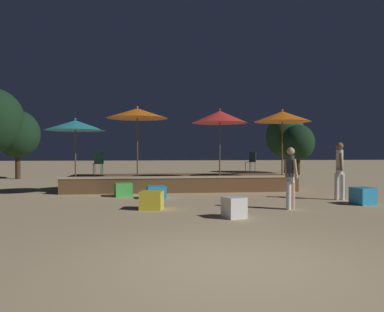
{
  "coord_description": "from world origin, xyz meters",
  "views": [
    {
      "loc": [
        -1.15,
        -5.01,
        1.55
      ],
      "look_at": [
        0.0,
        4.98,
        1.43
      ],
      "focal_mm": 35.0,
      "sensor_mm": 36.0,
      "label": 1
    }
  ],
  "objects_px": {
    "patio_umbrella_3": "(75,125)",
    "patio_umbrella_0": "(220,117)",
    "background_tree_1": "(18,134)",
    "background_tree_2": "(286,137)",
    "patio_umbrella_2": "(137,113)",
    "person_1": "(340,168)",
    "background_tree_0": "(298,143)",
    "cube_seat_2": "(363,196)",
    "bistro_chair_0": "(252,160)",
    "cube_seat_3": "(152,200)",
    "cube_seat_4": "(123,190)",
    "cube_seat_0": "(156,192)",
    "cube_seat_1": "(234,207)",
    "patio_umbrella_1": "(282,117)",
    "person_0": "(291,176)",
    "bistro_chair_1": "(98,161)",
    "frisbee_disc": "(152,209)"
  },
  "relations": [
    {
      "from": "patio_umbrella_3",
      "to": "patio_umbrella_0",
      "type": "bearing_deg",
      "value": -1.29
    },
    {
      "from": "background_tree_1",
      "to": "background_tree_2",
      "type": "height_order",
      "value": "background_tree_2"
    },
    {
      "from": "patio_umbrella_2",
      "to": "person_1",
      "type": "distance_m",
      "value": 7.36
    },
    {
      "from": "patio_umbrella_2",
      "to": "patio_umbrella_3",
      "type": "bearing_deg",
      "value": -176.41
    },
    {
      "from": "person_1",
      "to": "patio_umbrella_3",
      "type": "bearing_deg",
      "value": -4.35
    },
    {
      "from": "patio_umbrella_2",
      "to": "background_tree_2",
      "type": "distance_m",
      "value": 15.88
    },
    {
      "from": "patio_umbrella_3",
      "to": "background_tree_0",
      "type": "xyz_separation_m",
      "value": [
        12.4,
        9.54,
        -0.36
      ]
    },
    {
      "from": "cube_seat_2",
      "to": "bistro_chair_0",
      "type": "xyz_separation_m",
      "value": [
        -1.7,
        5.91,
        0.93
      ]
    },
    {
      "from": "patio_umbrella_0",
      "to": "cube_seat_3",
      "type": "bearing_deg",
      "value": -123.89
    },
    {
      "from": "background_tree_0",
      "to": "cube_seat_4",
      "type": "bearing_deg",
      "value": -135.36
    },
    {
      "from": "cube_seat_0",
      "to": "person_1",
      "type": "distance_m",
      "value": 5.99
    },
    {
      "from": "patio_umbrella_3",
      "to": "background_tree_2",
      "type": "distance_m",
      "value": 17.52
    },
    {
      "from": "background_tree_0",
      "to": "background_tree_2",
      "type": "relative_size",
      "value": 0.79
    },
    {
      "from": "background_tree_1",
      "to": "background_tree_0",
      "type": "bearing_deg",
      "value": 5.13
    },
    {
      "from": "cube_seat_1",
      "to": "cube_seat_3",
      "type": "bearing_deg",
      "value": 141.66
    },
    {
      "from": "patio_umbrella_1",
      "to": "patio_umbrella_3",
      "type": "bearing_deg",
      "value": -179.68
    },
    {
      "from": "person_0",
      "to": "person_1",
      "type": "distance_m",
      "value": 2.89
    },
    {
      "from": "patio_umbrella_2",
      "to": "bistro_chair_1",
      "type": "distance_m",
      "value": 2.38
    },
    {
      "from": "patio_umbrella_1",
      "to": "cube_seat_3",
      "type": "xyz_separation_m",
      "value": [
        -5.1,
        -4.02,
        -2.67
      ]
    },
    {
      "from": "patio_umbrella_2",
      "to": "cube_seat_0",
      "type": "distance_m",
      "value": 3.36
    },
    {
      "from": "background_tree_1",
      "to": "background_tree_2",
      "type": "bearing_deg",
      "value": 13.62
    },
    {
      "from": "patio_umbrella_0",
      "to": "background_tree_2",
      "type": "xyz_separation_m",
      "value": [
        7.24,
        12.31,
        -0.21
      ]
    },
    {
      "from": "bistro_chair_0",
      "to": "cube_seat_2",
      "type": "bearing_deg",
      "value": -21.0
    },
    {
      "from": "cube_seat_3",
      "to": "patio_umbrella_3",
      "type": "bearing_deg",
      "value": 124.56
    },
    {
      "from": "frisbee_disc",
      "to": "cube_seat_0",
      "type": "bearing_deg",
      "value": 86.0
    },
    {
      "from": "cube_seat_0",
      "to": "bistro_chair_1",
      "type": "relative_size",
      "value": 0.74
    },
    {
      "from": "cube_seat_3",
      "to": "cube_seat_4",
      "type": "bearing_deg",
      "value": 107.45
    },
    {
      "from": "cube_seat_3",
      "to": "frisbee_disc",
      "type": "bearing_deg",
      "value": -89.5
    },
    {
      "from": "background_tree_0",
      "to": "cube_seat_1",
      "type": "bearing_deg",
      "value": -117.28
    },
    {
      "from": "person_0",
      "to": "background_tree_0",
      "type": "relative_size",
      "value": 0.5
    },
    {
      "from": "cube_seat_0",
      "to": "background_tree_2",
      "type": "relative_size",
      "value": 0.16
    },
    {
      "from": "patio_umbrella_0",
      "to": "bistro_chair_1",
      "type": "distance_m",
      "value": 4.93
    },
    {
      "from": "background_tree_1",
      "to": "cube_seat_3",
      "type": "bearing_deg",
      "value": -58.24
    },
    {
      "from": "cube_seat_2",
      "to": "cube_seat_4",
      "type": "bearing_deg",
      "value": 158.55
    },
    {
      "from": "cube_seat_2",
      "to": "cube_seat_3",
      "type": "xyz_separation_m",
      "value": [
        -6.17,
        -0.24,
        -0.0
      ]
    },
    {
      "from": "background_tree_2",
      "to": "person_1",
      "type": "bearing_deg",
      "value": -104.43
    },
    {
      "from": "patio_umbrella_0",
      "to": "bistro_chair_0",
      "type": "relative_size",
      "value": 3.52
    },
    {
      "from": "cube_seat_4",
      "to": "background_tree_1",
      "type": "xyz_separation_m",
      "value": [
        -6.47,
        8.95,
        2.3
      ]
    },
    {
      "from": "cube_seat_1",
      "to": "bistro_chair_1",
      "type": "distance_m",
      "value": 7.27
    },
    {
      "from": "person_0",
      "to": "cube_seat_1",
      "type": "bearing_deg",
      "value": -178.52
    },
    {
      "from": "patio_umbrella_2",
      "to": "cube_seat_2",
      "type": "relative_size",
      "value": 4.93
    },
    {
      "from": "cube_seat_2",
      "to": "patio_umbrella_2",
      "type": "bearing_deg",
      "value": 149.82
    },
    {
      "from": "frisbee_disc",
      "to": "bistro_chair_0",
      "type": "bearing_deg",
      "value": 54.38
    },
    {
      "from": "cube_seat_0",
      "to": "bistro_chair_1",
      "type": "height_order",
      "value": "bistro_chair_1"
    },
    {
      "from": "cube_seat_0",
      "to": "person_0",
      "type": "height_order",
      "value": "person_0"
    },
    {
      "from": "cube_seat_4",
      "to": "bistro_chair_0",
      "type": "xyz_separation_m",
      "value": [
        5.42,
        3.11,
        0.95
      ]
    },
    {
      "from": "patio_umbrella_2",
      "to": "background_tree_2",
      "type": "relative_size",
      "value": 0.77
    },
    {
      "from": "patio_umbrella_3",
      "to": "bistro_chair_1",
      "type": "xyz_separation_m",
      "value": [
        0.75,
        0.58,
        -1.32
      ]
    },
    {
      "from": "frisbee_disc",
      "to": "background_tree_2",
      "type": "xyz_separation_m",
      "value": [
        9.83,
        16.25,
        2.62
      ]
    },
    {
      "from": "cube_seat_0",
      "to": "cube_seat_1",
      "type": "xyz_separation_m",
      "value": [
        1.74,
        -3.85,
        0.04
      ]
    }
  ]
}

